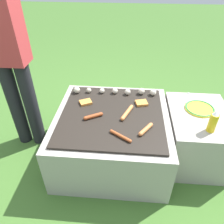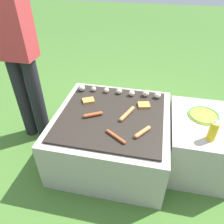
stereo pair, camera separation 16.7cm
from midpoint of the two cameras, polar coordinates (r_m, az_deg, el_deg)
The scene contains 14 objects.
ground_plane at distance 1.98m, azimuth 2.45°, elevation -10.98°, with size 14.00×14.00×0.00m, color #3D6628.
grill at distance 1.83m, azimuth 2.63°, elevation -6.29°, with size 0.89×0.89×0.45m.
side_ledge at distance 1.92m, azimuth 23.80°, elevation -7.52°, with size 0.47×0.63×0.45m.
person_standing at distance 1.82m, azimuth -21.72°, elevation 17.02°, with size 0.28×0.21×1.62m.
sausage_front_left at distance 1.53m, azimuth 11.12°, elevation -5.26°, with size 0.11×0.14×0.03m.
sausage_front_center at distance 1.67m, azimuth 6.83°, elevation -0.53°, with size 0.10×0.19×0.03m.
sausage_mid_right at distance 1.65m, azimuth -2.16°, elevation -0.81°, with size 0.14×0.09×0.03m.
sausage_back_center at distance 1.47m, azimuth 4.22°, elevation -6.53°, with size 0.15×0.11×0.02m.
bread_slice_left at distance 1.82m, azimuth -3.59°, elevation 2.92°, with size 0.12×0.11×0.02m.
bread_slice_center at distance 1.79m, azimuth 10.96°, elevation 1.69°, with size 0.11×0.10×0.02m.
mushroom_row at distance 1.91m, azimuth 4.97°, elevation 5.26°, with size 0.72×0.08×0.06m.
plate_colorful at distance 1.83m, azimuth 25.28°, elevation -0.83°, with size 0.23×0.23×0.02m.
condiment_bottle at distance 1.60m, azimuth 27.74°, elevation -4.29°, with size 0.06×0.06×0.17m.
fork_utensil at distance 1.95m, azimuth 22.80°, elevation 2.18°, with size 0.08×0.17×0.01m.
Camera 2 is at (0.28, -1.31, 1.46)m, focal length 35.00 mm.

